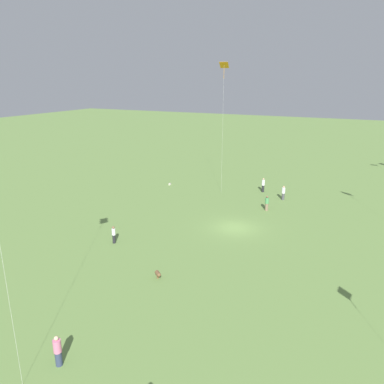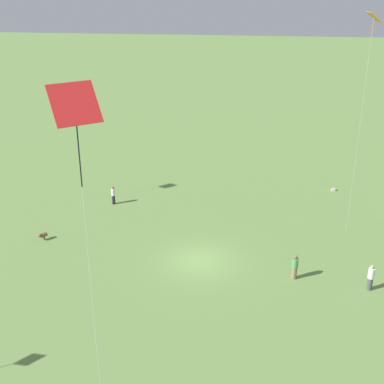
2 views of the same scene
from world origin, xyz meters
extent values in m
plane|color=#6B8E47|center=(0.00, 0.00, 0.00)|extent=(240.00, 240.00, 0.00)
cylinder|color=#847056|center=(-6.53, 1.52, 0.43)|extent=(0.50, 0.50, 0.86)
cylinder|color=#4C9956|center=(-6.53, 1.52, 1.19)|extent=(0.58, 0.58, 0.66)
sphere|color=brown|center=(-6.53, 1.52, 1.64)|extent=(0.24, 0.24, 0.24)
cylinder|color=#232328|center=(-13.54, -0.83, 0.47)|extent=(0.46, 0.46, 0.94)
cylinder|color=white|center=(-13.54, -0.83, 1.30)|extent=(0.55, 0.55, 0.73)
sphere|color=tan|center=(-13.54, -0.83, 1.79)|extent=(0.24, 0.24, 0.24)
cylinder|color=#232328|center=(8.33, -8.85, 0.41)|extent=(0.33, 0.33, 0.81)
cylinder|color=white|center=(8.33, -8.85, 1.12)|extent=(0.39, 0.39, 0.61)
sphere|color=brown|center=(8.33, -8.85, 1.54)|extent=(0.24, 0.24, 0.24)
cylinder|color=#4C4C51|center=(-11.30, 2.35, 0.43)|extent=(0.44, 0.44, 0.86)
cylinder|color=white|center=(-11.30, 2.35, 1.22)|extent=(0.52, 0.52, 0.72)
sphere|color=tan|center=(-11.30, 2.35, 1.70)|extent=(0.24, 0.24, 0.24)
cylinder|color=#333D5B|center=(22.12, -2.07, 0.42)|extent=(0.49, 0.49, 0.84)
cylinder|color=pink|center=(22.12, -2.07, 1.20)|extent=(0.58, 0.58, 0.72)
sphere|color=beige|center=(22.12, -2.07, 1.68)|extent=(0.24, 0.24, 0.24)
cube|color=orange|center=(-11.14, -5.87, 16.13)|extent=(1.03, 1.21, 0.69)
cylinder|color=orange|center=(-11.14, -5.87, 15.19)|extent=(0.04, 0.04, 1.23)
cylinder|color=silver|center=(-11.14, -5.87, 8.06)|extent=(0.01, 0.01, 16.13)
cylinder|color=brown|center=(12.09, -1.96, 0.41)|extent=(0.55, 0.56, 0.33)
sphere|color=brown|center=(12.31, -1.71, 0.46)|extent=(0.30, 0.30, 0.30)
cylinder|color=brown|center=(12.09, -1.96, 0.12)|extent=(0.15, 0.15, 0.25)
cube|color=beige|center=(-11.19, -13.74, 0.12)|extent=(0.37, 0.23, 0.24)
camera|label=1|loc=(33.78, 11.32, 14.54)|focal=35.00mm
camera|label=2|loc=(-2.84, 32.62, 19.81)|focal=50.00mm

